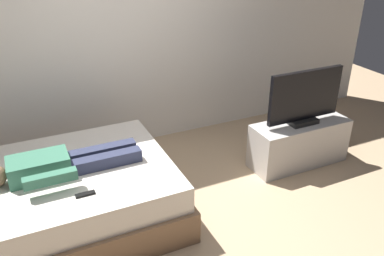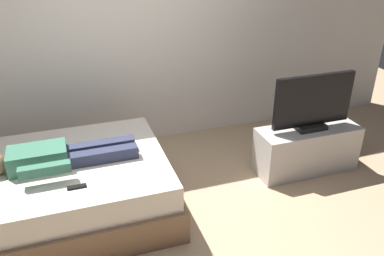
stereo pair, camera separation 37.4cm
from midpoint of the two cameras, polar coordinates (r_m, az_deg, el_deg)
name	(u,v)px [view 1 (the left image)]	position (r m, az deg, el deg)	size (l,w,h in m)	color
ground_plane	(185,230)	(3.61, -4.06, -14.54)	(10.00, 10.00, 0.00)	tan
back_wall	(151,25)	(4.67, -8.33, 14.34)	(6.40, 0.10, 2.80)	silver
bed	(58,200)	(3.75, -21.43, -9.67)	(2.03, 1.48, 0.54)	brown
person	(56,165)	(3.54, -21.89, -5.07)	(1.26, 0.46, 0.18)	#387056
remote	(85,194)	(3.24, -18.35, -9.10)	(0.15, 0.04, 0.02)	black
tv_stand	(299,143)	(4.50, 12.79, -2.19)	(1.10, 0.40, 0.50)	#B7B2AD
tv	(305,98)	(4.28, 13.50, 4.11)	(0.88, 0.20, 0.59)	black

